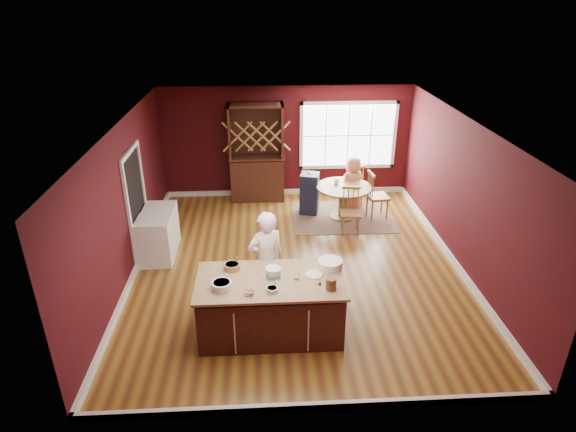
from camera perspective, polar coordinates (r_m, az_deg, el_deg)
The scene contains 28 objects.
room_shell at distance 8.51m, azimuth 1.10°, elevation 2.00°, with size 7.00×7.00×7.00m.
window at distance 11.91m, azimuth 7.14°, elevation 9.45°, with size 2.36×0.10×1.66m, color white, non-canonical shape.
doorway at distance 9.47m, azimuth -17.43°, elevation 1.13°, with size 0.08×1.26×2.13m, color white, non-canonical shape.
kitchen_island at distance 7.28m, azimuth -2.07°, elevation -10.71°, with size 2.15×1.13×0.92m.
dining_table at distance 10.84m, azimuth 6.60°, elevation 2.45°, with size 1.23×1.23×0.75m.
baker at distance 7.66m, azimuth -2.61°, elevation -5.21°, with size 0.61×0.40×1.67m, color white.
layer_cake at distance 7.06m, azimuth -1.76°, elevation -6.64°, with size 0.32×0.32×0.13m, color silver, non-canonical shape.
bowl_blue at distance 6.84m, azimuth -7.87°, elevation -8.15°, with size 0.29×0.29×0.11m, color white.
bowl_yellow at distance 7.27m, azimuth -6.64°, elevation -5.96°, with size 0.24×0.24×0.09m, color #AB8850.
bowl_pink at distance 6.70m, azimuth -4.60°, elevation -9.08°, with size 0.14×0.14×0.05m, color white.
bowl_olive at distance 6.74m, azimuth -1.90°, elevation -8.70°, with size 0.17×0.17×0.06m, color beige.
drinking_glass at distance 6.97m, azimuth 1.03°, elevation -7.03°, with size 0.07×0.07×0.15m, color white.
dinner_plate at distance 7.12m, azimuth 3.10°, elevation -6.93°, with size 0.26×0.26×0.02m, color beige.
white_tub at distance 7.28m, azimuth 5.01°, elevation -5.69°, with size 0.37×0.37×0.13m, color beige.
stoneware_crock at distance 6.78m, azimuth 5.12°, elevation -8.02°, with size 0.15×0.15×0.18m, color #563421.
toy_figurine at distance 6.88m, azimuth 3.79°, elevation -7.89°, with size 0.05×0.05×0.08m, color #E7B506, non-canonical shape.
rug at distance 11.06m, azimuth 6.46°, elevation -0.08°, with size 2.27×1.75×0.01m, color brown.
chair_east at distance 10.98m, azimuth 10.62°, elevation 2.53°, with size 0.46×0.44×1.09m, color brown, non-canonical shape.
chair_south at distance 10.15m, azimuth 7.44°, elevation 0.54°, with size 0.42×0.40×1.00m, color brown, non-canonical shape.
chair_north at distance 11.64m, azimuth 7.78°, elevation 3.87°, with size 0.42×0.40×1.01m, color olive, non-canonical shape.
seated_woman at distance 11.25m, azimuth 7.68°, elevation 3.83°, with size 0.63×0.41×1.28m, color tan.
high_chair at distance 11.02m, azimuth 2.56°, elevation 2.78°, with size 0.40×0.40×1.00m, color black, non-canonical shape.
toddler at distance 10.96m, azimuth 2.49°, elevation 4.41°, with size 0.18×0.14×0.26m, color #8CA5BF, non-canonical shape.
table_plate at distance 10.69m, azimuth 8.00°, elevation 3.33°, with size 0.22×0.22×0.02m, color beige.
table_cup at distance 10.88m, azimuth 5.76°, elevation 4.08°, with size 0.12×0.12×0.10m, color white.
hutch at distance 11.57m, azimuth -3.73°, elevation 7.45°, with size 1.28×0.53×2.35m, color black.
washer at distance 9.36m, azimuth -15.44°, elevation -2.85°, with size 0.61×0.59×0.89m, color white.
dryer at distance 9.92m, azimuth -14.75°, elevation -1.17°, with size 0.60×0.58×0.87m, color white.
Camera 1 is at (-0.62, -7.79, 4.73)m, focal length 30.00 mm.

